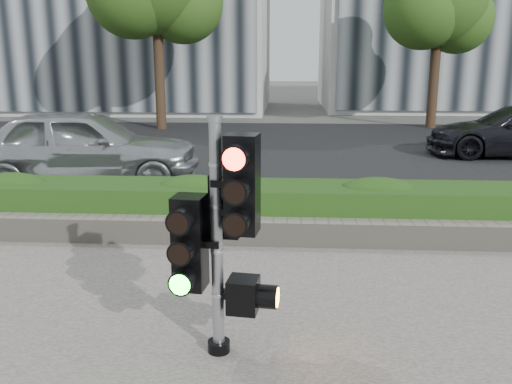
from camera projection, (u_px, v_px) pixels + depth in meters
ground at (268, 306)px, 5.66m from camera, size 120.00×120.00×0.00m
road at (282, 150)px, 15.35m from camera, size 60.00×13.00×0.02m
curb at (276, 216)px, 8.70m from camera, size 60.00×0.25×0.12m
stone_wall at (273, 232)px, 7.46m from camera, size 12.00×0.32×0.34m
hedge at (275, 207)px, 8.05m from camera, size 12.00×1.00×0.68m
tree_right at (439, 3)px, 19.34m from camera, size 4.10×3.58×6.53m
traffic_signal at (221, 226)px, 4.48m from camera, size 0.73×0.56×2.05m
car_silver at (83, 147)px, 10.82m from camera, size 4.79×2.40×1.57m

